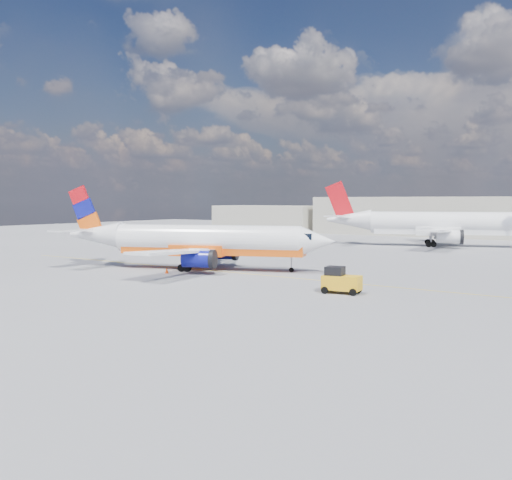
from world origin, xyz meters
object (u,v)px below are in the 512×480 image
Objects in this scene: second_jet at (437,224)px; gse_tug at (341,281)px; traffic_cone at (167,271)px; main_jet at (199,241)px.

second_jet reaches higher than gse_tug.
second_jet is 51.18m from gse_tug.
traffic_cone is (-11.40, -49.63, -3.19)m from second_jet.
second_jet is 51.02m from traffic_cone.
main_jet reaches higher than traffic_cone.
main_jet is 0.86× the size of second_jet.
gse_tug is at bearing -101.02° from second_jet.
gse_tug is 19.55m from traffic_cone.
main_jet is at bearing 154.96° from gse_tug.
main_jet reaches higher than gse_tug.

